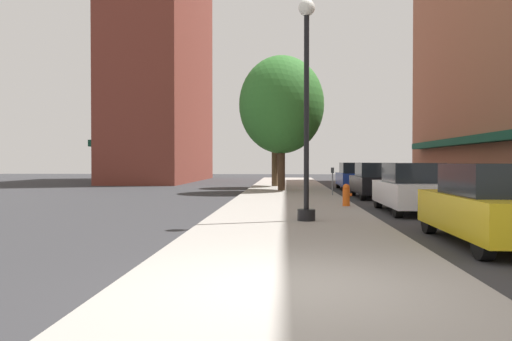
% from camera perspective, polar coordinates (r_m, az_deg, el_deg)
% --- Properties ---
extents(ground_plane, '(90.00, 90.00, 0.00)m').
position_cam_1_polar(ground_plane, '(24.64, 13.21, -2.98)').
color(ground_plane, '#2D2D30').
extents(sidewalk_slab, '(4.80, 50.00, 0.12)m').
position_cam_1_polar(sidewalk_slab, '(25.28, 3.84, -2.72)').
color(sidewalk_slab, gray).
rests_on(sidewalk_slab, ground).
extents(building_far_background, '(6.80, 18.00, 19.12)m').
position_cam_1_polar(building_far_background, '(45.26, -10.64, 10.95)').
color(building_far_background, brown).
rests_on(building_far_background, ground).
extents(lamppost, '(0.48, 0.48, 5.90)m').
position_cam_1_polar(lamppost, '(13.32, 5.87, 7.50)').
color(lamppost, black).
rests_on(lamppost, sidewalk_slab).
extents(fire_hydrant, '(0.33, 0.26, 0.79)m').
position_cam_1_polar(fire_hydrant, '(17.91, 10.42, -2.78)').
color(fire_hydrant, '#E05614').
rests_on(fire_hydrant, sidewalk_slab).
extents(parking_meter_near, '(0.14, 0.09, 1.31)m').
position_cam_1_polar(parking_meter_near, '(23.66, 8.84, -0.82)').
color(parking_meter_near, slate).
rests_on(parking_meter_near, sidewalk_slab).
extents(tree_near, '(4.71, 4.71, 7.46)m').
position_cam_1_polar(tree_near, '(27.55, 2.97, 7.59)').
color(tree_near, '#422D1E').
rests_on(tree_near, sidewalk_slab).
extents(tree_mid, '(3.80, 3.80, 6.63)m').
position_cam_1_polar(tree_mid, '(32.42, 2.19, 6.03)').
color(tree_mid, '#4C3823').
rests_on(tree_mid, sidewalk_slab).
extents(car_yellow, '(1.80, 4.30, 1.66)m').
position_cam_1_polar(car_yellow, '(11.04, 25.66, -3.68)').
color(car_yellow, black).
rests_on(car_yellow, ground).
extents(car_white, '(1.80, 4.30, 1.66)m').
position_cam_1_polar(car_white, '(17.17, 17.51, -2.00)').
color(car_white, black).
rests_on(car_white, ground).
extents(car_black, '(1.80, 4.30, 1.66)m').
position_cam_1_polar(car_black, '(23.78, 13.56, -1.17)').
color(car_black, black).
rests_on(car_black, ground).
extents(car_blue, '(1.80, 4.30, 1.66)m').
position_cam_1_polar(car_blue, '(30.79, 11.25, -0.68)').
color(car_blue, black).
rests_on(car_blue, ground).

